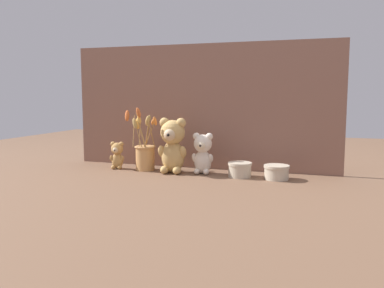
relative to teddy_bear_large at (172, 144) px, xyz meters
name	(u,v)px	position (x,y,z in m)	size (l,w,h in m)	color
ground_plane	(191,174)	(0.09, 0.01, -0.14)	(4.00, 4.00, 0.00)	brown
backdrop_wall	(201,107)	(0.09, 0.17, 0.18)	(1.40, 0.02, 0.64)	#845B4C
teddy_bear_large	(172,144)	(0.00, 0.00, 0.00)	(0.15, 0.14, 0.27)	tan
teddy_bear_medium	(203,153)	(0.15, 0.03, -0.04)	(0.11, 0.10, 0.20)	beige
teddy_bear_small	(117,155)	(-0.31, 0.02, -0.07)	(0.08, 0.07, 0.14)	tan
flower_vase	(145,152)	(-0.16, 0.02, -0.05)	(0.17, 0.16, 0.32)	tan
decorative_tin_tall	(240,170)	(0.33, 0.01, -0.11)	(0.11, 0.11, 0.07)	beige
decorative_tin_short	(276,172)	(0.50, 0.00, -0.11)	(0.12, 0.12, 0.06)	beige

